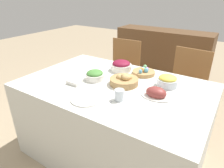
# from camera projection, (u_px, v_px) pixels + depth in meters

# --- Properties ---
(ground_plane) EXTENTS (12.00, 12.00, 0.00)m
(ground_plane) POSITION_uv_depth(u_px,v_px,m) (114.00, 151.00, 2.09)
(ground_plane) COLOR tan
(dining_table) EXTENTS (1.64, 1.06, 0.77)m
(dining_table) POSITION_uv_depth(u_px,v_px,m) (114.00, 120.00, 1.92)
(dining_table) COLOR silver
(dining_table) RESTS_ON ground
(chair_far_right) EXTENTS (0.46, 0.46, 0.93)m
(chair_far_right) POSITION_uv_depth(u_px,v_px,m) (185.00, 87.00, 2.33)
(chair_far_right) COLOR brown
(chair_far_right) RESTS_ON ground
(chair_far_left) EXTENTS (0.43, 0.43, 0.93)m
(chair_far_left) POSITION_uv_depth(u_px,v_px,m) (122.00, 72.00, 2.75)
(chair_far_left) COLOR brown
(chair_far_left) RESTS_ON ground
(sideboard) EXTENTS (1.56, 0.44, 0.93)m
(sideboard) POSITION_uv_depth(u_px,v_px,m) (162.00, 57.00, 3.46)
(sideboard) COLOR brown
(sideboard) RESTS_ON ground
(bread_basket) EXTENTS (0.25, 0.25, 0.10)m
(bread_basket) POSITION_uv_depth(u_px,v_px,m) (124.00, 80.00, 1.73)
(bread_basket) COLOR #AD8451
(bread_basket) RESTS_ON dining_table
(egg_basket) EXTENTS (0.22, 0.22, 0.08)m
(egg_basket) POSITION_uv_depth(u_px,v_px,m) (144.00, 72.00, 1.95)
(egg_basket) COLOR #AD8451
(egg_basket) RESTS_ON dining_table
(ham_platter) EXTENTS (0.25, 0.17, 0.09)m
(ham_platter) POSITION_uv_depth(u_px,v_px,m) (156.00, 93.00, 1.54)
(ham_platter) COLOR silver
(ham_platter) RESTS_ON dining_table
(green_salad_bowl) EXTENTS (0.18, 0.18, 0.09)m
(green_salad_bowl) POSITION_uv_depth(u_px,v_px,m) (95.00, 75.00, 1.83)
(green_salad_bowl) COLOR silver
(green_salad_bowl) RESTS_ON dining_table
(beet_salad_bowl) EXTENTS (0.21, 0.21, 0.11)m
(beet_salad_bowl) POSITION_uv_depth(u_px,v_px,m) (121.00, 66.00, 2.04)
(beet_salad_bowl) COLOR silver
(beet_salad_bowl) RESTS_ON dining_table
(pineapple_bowl) EXTENTS (0.18, 0.18, 0.10)m
(pineapple_bowl) POSITION_uv_depth(u_px,v_px,m) (168.00, 81.00, 1.70)
(pineapple_bowl) COLOR silver
(pineapple_bowl) RESTS_ON dining_table
(dinner_plate) EXTENTS (0.24, 0.24, 0.01)m
(dinner_plate) POSITION_uv_depth(u_px,v_px,m) (86.00, 99.00, 1.51)
(dinner_plate) COLOR silver
(dinner_plate) RESTS_ON dining_table
(fork) EXTENTS (0.02, 0.17, 0.00)m
(fork) POSITION_uv_depth(u_px,v_px,m) (72.00, 94.00, 1.58)
(fork) COLOR silver
(fork) RESTS_ON dining_table
(knife) EXTENTS (0.02, 0.17, 0.00)m
(knife) POSITION_uv_depth(u_px,v_px,m) (102.00, 105.00, 1.44)
(knife) COLOR silver
(knife) RESTS_ON dining_table
(spoon) EXTENTS (0.02, 0.17, 0.00)m
(spoon) POSITION_uv_depth(u_px,v_px,m) (105.00, 106.00, 1.42)
(spoon) COLOR silver
(spoon) RESTS_ON dining_table
(drinking_cup) EXTENTS (0.07, 0.07, 0.09)m
(drinking_cup) POSITION_uv_depth(u_px,v_px,m) (119.00, 95.00, 1.48)
(drinking_cup) COLOR silver
(drinking_cup) RESTS_ON dining_table
(butter_dish) EXTENTS (0.12, 0.08, 0.03)m
(butter_dish) POSITION_uv_depth(u_px,v_px,m) (74.00, 82.00, 1.75)
(butter_dish) COLOR silver
(butter_dish) RESTS_ON dining_table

